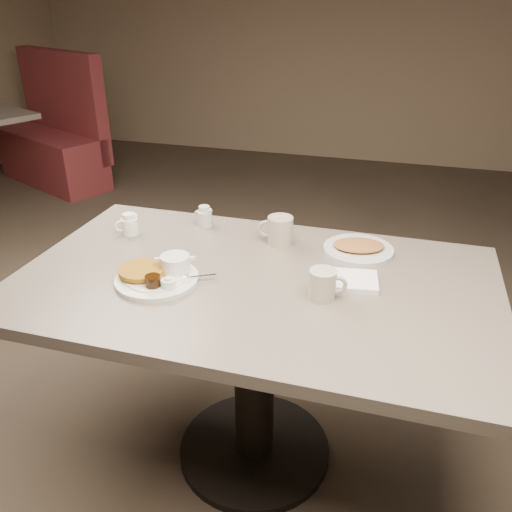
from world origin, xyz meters
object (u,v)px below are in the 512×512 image
(diner_table, at_px, (254,324))
(coffee_mug_far, at_px, (279,230))
(main_plate, at_px, (158,274))
(coffee_mug_near, at_px, (323,284))
(creamer_left, at_px, (129,225))
(booth_back_left, at_px, (47,138))
(creamer_right, at_px, (204,217))
(hash_plate, at_px, (358,248))

(diner_table, height_order, coffee_mug_far, coffee_mug_far)
(main_plate, bearing_deg, coffee_mug_far, 51.31)
(main_plate, relative_size, coffee_mug_near, 2.84)
(creamer_left, relative_size, booth_back_left, 0.05)
(creamer_left, relative_size, creamer_right, 1.03)
(hash_plate, bearing_deg, coffee_mug_far, -177.99)
(booth_back_left, bearing_deg, main_plate, -47.53)
(main_plate, height_order, coffee_mug_far, coffee_mug_far)
(creamer_left, height_order, creamer_right, same)
(main_plate, bearing_deg, diner_table, 18.13)
(main_plate, relative_size, creamer_right, 4.06)
(coffee_mug_far, relative_size, booth_back_left, 0.08)
(creamer_left, bearing_deg, diner_table, -19.95)
(coffee_mug_far, bearing_deg, creamer_right, 167.18)
(diner_table, distance_m, main_plate, 0.35)
(creamer_right, bearing_deg, coffee_mug_far, -12.82)
(hash_plate, bearing_deg, main_plate, -146.71)
(hash_plate, bearing_deg, coffee_mug_near, -101.12)
(coffee_mug_near, relative_size, creamer_right, 1.43)
(coffee_mug_near, bearing_deg, creamer_right, 142.91)
(booth_back_left, bearing_deg, diner_table, -43.21)
(coffee_mug_near, xyz_separation_m, booth_back_left, (-2.85, 2.52, -0.39))
(creamer_left, bearing_deg, coffee_mug_far, 8.15)
(coffee_mug_near, distance_m, coffee_mug_far, 0.39)
(coffee_mug_near, distance_m, booth_back_left, 3.82)
(coffee_mug_far, bearing_deg, coffee_mug_near, -56.80)
(main_plate, xyz_separation_m, creamer_right, (-0.02, 0.44, 0.01))
(diner_table, relative_size, main_plate, 4.39)
(main_plate, bearing_deg, creamer_right, 92.43)
(coffee_mug_far, height_order, creamer_right, coffee_mug_far)
(diner_table, distance_m, coffee_mug_far, 0.35)
(hash_plate, relative_size, booth_back_left, 0.17)
(main_plate, bearing_deg, creamer_left, 131.62)
(coffee_mug_far, relative_size, creamer_left, 1.49)
(creamer_left, bearing_deg, main_plate, -48.38)
(main_plate, bearing_deg, hash_plate, 33.29)
(diner_table, bearing_deg, hash_plate, 44.32)
(booth_back_left, bearing_deg, coffee_mug_far, -39.73)
(main_plate, distance_m, creamer_left, 0.39)
(main_plate, relative_size, coffee_mug_far, 2.65)
(creamer_right, height_order, booth_back_left, booth_back_left)
(creamer_right, height_order, hash_plate, creamer_right)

